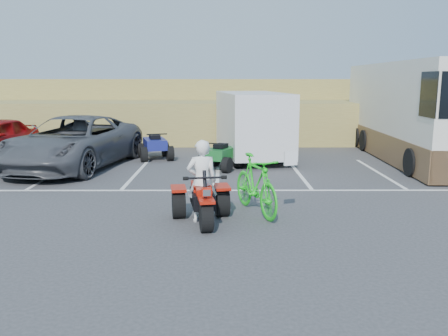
{
  "coord_description": "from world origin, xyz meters",
  "views": [
    {
      "loc": [
        0.16,
        -10.6,
        3.07
      ],
      "look_at": [
        0.2,
        0.5,
        1.0
      ],
      "focal_mm": 38.0,
      "sensor_mm": 36.0,
      "label": 1
    }
  ],
  "objects_px": {
    "rider": "(202,181)",
    "quad_atv_blue": "(155,159)",
    "red_trike_atv": "(203,223)",
    "rv_motorhome": "(412,118)",
    "cargo_trailer": "(252,123)",
    "green_dirt_bike": "(256,184)",
    "grey_pickup": "(73,142)",
    "quad_atv_green": "(221,169)"
  },
  "relations": [
    {
      "from": "cargo_trailer",
      "to": "red_trike_atv",
      "type": "bearing_deg",
      "value": -107.49
    },
    {
      "from": "grey_pickup",
      "to": "quad_atv_blue",
      "type": "distance_m",
      "value": 3.3
    },
    {
      "from": "green_dirt_bike",
      "to": "quad_atv_blue",
      "type": "relative_size",
      "value": 1.38
    },
    {
      "from": "grey_pickup",
      "to": "green_dirt_bike",
      "type": "bearing_deg",
      "value": -33.48
    },
    {
      "from": "grey_pickup",
      "to": "quad_atv_green",
      "type": "height_order",
      "value": "grey_pickup"
    },
    {
      "from": "red_trike_atv",
      "to": "cargo_trailer",
      "type": "bearing_deg",
      "value": 71.06
    },
    {
      "from": "cargo_trailer",
      "to": "quad_atv_green",
      "type": "xyz_separation_m",
      "value": [
        -1.23,
        -2.5,
        -1.39
      ]
    },
    {
      "from": "rv_motorhome",
      "to": "red_trike_atv",
      "type": "bearing_deg",
      "value": -131.03
    },
    {
      "from": "red_trike_atv",
      "to": "rv_motorhome",
      "type": "distance_m",
      "value": 11.7
    },
    {
      "from": "rider",
      "to": "quad_atv_green",
      "type": "height_order",
      "value": "rider"
    },
    {
      "from": "quad_atv_green",
      "to": "rv_motorhome",
      "type": "bearing_deg",
      "value": 41.55
    },
    {
      "from": "green_dirt_bike",
      "to": "cargo_trailer",
      "type": "height_order",
      "value": "cargo_trailer"
    },
    {
      "from": "rider",
      "to": "quad_atv_green",
      "type": "bearing_deg",
      "value": -102.26
    },
    {
      "from": "red_trike_atv",
      "to": "rider",
      "type": "distance_m",
      "value": 0.92
    },
    {
      "from": "green_dirt_bike",
      "to": "cargo_trailer",
      "type": "xyz_separation_m",
      "value": [
        0.4,
        8.01,
        0.71
      ]
    },
    {
      "from": "red_trike_atv",
      "to": "rv_motorhome",
      "type": "xyz_separation_m",
      "value": [
        7.83,
        8.54,
        1.59
      ]
    },
    {
      "from": "rv_motorhome",
      "to": "quad_atv_blue",
      "type": "height_order",
      "value": "rv_motorhome"
    },
    {
      "from": "red_trike_atv",
      "to": "rv_motorhome",
      "type": "bearing_deg",
      "value": 38.82
    },
    {
      "from": "red_trike_atv",
      "to": "quad_atv_blue",
      "type": "xyz_separation_m",
      "value": [
        -2.22,
        8.45,
        0.0
      ]
    },
    {
      "from": "red_trike_atv",
      "to": "cargo_trailer",
      "type": "relative_size",
      "value": 0.31
    },
    {
      "from": "quad_atv_green",
      "to": "cargo_trailer",
      "type": "bearing_deg",
      "value": 88.58
    },
    {
      "from": "grey_pickup",
      "to": "cargo_trailer",
      "type": "relative_size",
      "value": 1.14
    },
    {
      "from": "rider",
      "to": "grey_pickup",
      "type": "relative_size",
      "value": 0.28
    },
    {
      "from": "quad_atv_blue",
      "to": "grey_pickup",
      "type": "bearing_deg",
      "value": -161.21
    },
    {
      "from": "red_trike_atv",
      "to": "quad_atv_green",
      "type": "bearing_deg",
      "value": 78.03
    },
    {
      "from": "rider",
      "to": "green_dirt_bike",
      "type": "relative_size",
      "value": 0.79
    },
    {
      "from": "red_trike_atv",
      "to": "green_dirt_bike",
      "type": "bearing_deg",
      "value": 24.78
    },
    {
      "from": "red_trike_atv",
      "to": "cargo_trailer",
      "type": "xyz_separation_m",
      "value": [
        1.59,
        8.8,
        1.39
      ]
    },
    {
      "from": "red_trike_atv",
      "to": "rider",
      "type": "height_order",
      "value": "rider"
    },
    {
      "from": "red_trike_atv",
      "to": "quad_atv_green",
      "type": "relative_size",
      "value": 1.14
    },
    {
      "from": "rv_motorhome",
      "to": "grey_pickup",
      "type": "bearing_deg",
      "value": -169.97
    },
    {
      "from": "cargo_trailer",
      "to": "quad_atv_blue",
      "type": "height_order",
      "value": "cargo_trailer"
    },
    {
      "from": "rider",
      "to": "red_trike_atv",
      "type": "bearing_deg",
      "value": 90.0
    },
    {
      "from": "rider",
      "to": "rv_motorhome",
      "type": "distance_m",
      "value": 11.52
    },
    {
      "from": "rider",
      "to": "grey_pickup",
      "type": "distance_m",
      "value": 8.08
    },
    {
      "from": "cargo_trailer",
      "to": "quad_atv_blue",
      "type": "relative_size",
      "value": 3.47
    },
    {
      "from": "rider",
      "to": "quad_atv_blue",
      "type": "xyz_separation_m",
      "value": [
        -2.2,
        8.3,
        -0.91
      ]
    },
    {
      "from": "rider",
      "to": "cargo_trailer",
      "type": "height_order",
      "value": "cargo_trailer"
    },
    {
      "from": "quad_atv_blue",
      "to": "quad_atv_green",
      "type": "distance_m",
      "value": 3.36
    },
    {
      "from": "quad_atv_green",
      "to": "rider",
      "type": "bearing_deg",
      "value": -68.8
    },
    {
      "from": "rider",
      "to": "rv_motorhome",
      "type": "bearing_deg",
      "value": -141.77
    },
    {
      "from": "cargo_trailer",
      "to": "quad_atv_blue",
      "type": "bearing_deg",
      "value": 177.93
    }
  ]
}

